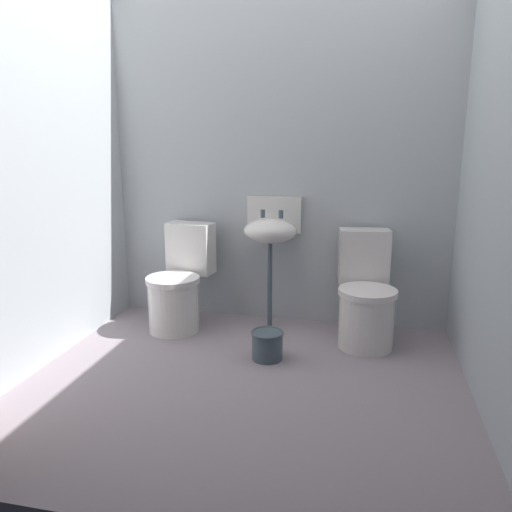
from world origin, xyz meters
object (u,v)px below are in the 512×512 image
object	(u,v)px
toilet_right	(366,299)
sink	(271,230)
toilet_left	(179,287)
bucket	(267,344)

from	to	relation	value
toilet_right	sink	distance (m)	0.86
toilet_right	toilet_left	bearing A→B (deg)	-7.25
toilet_right	sink	xyz separation A→B (m)	(-0.72, 0.19, 0.43)
toilet_left	bucket	size ratio (longest dim) A/B	3.56
toilet_right	bucket	distance (m)	0.79
bucket	toilet_right	bearing A→B (deg)	34.76
toilet_left	sink	bearing A→B (deg)	-156.74
toilet_left	toilet_right	xyz separation A→B (m)	(1.40, -0.00, 0.00)
toilet_left	sink	size ratio (longest dim) A/B	0.79
toilet_left	toilet_right	world-z (taller)	same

